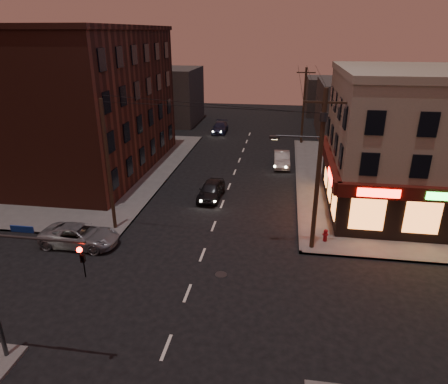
% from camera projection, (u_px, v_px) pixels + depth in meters
% --- Properties ---
extents(ground, '(120.00, 120.00, 0.00)m').
position_uv_depth(ground, '(187.00, 293.00, 21.37)').
color(ground, black).
rests_on(ground, ground).
extents(sidewalk_ne, '(24.00, 28.00, 0.15)m').
position_uv_depth(sidewalk_ne, '(430.00, 185.00, 36.23)').
color(sidewalk_ne, '#514F4C').
rests_on(sidewalk_ne, ground).
extents(sidewalk_nw, '(24.00, 28.00, 0.15)m').
position_uv_depth(sidewalk_nw, '(61.00, 166.00, 41.28)').
color(sidewalk_nw, '#514F4C').
rests_on(sidewalk_nw, ground).
extents(pizza_building, '(15.85, 12.85, 10.50)m').
position_uv_depth(pizza_building, '(438.00, 143.00, 29.44)').
color(pizza_building, tan).
rests_on(pizza_building, sidewalk_ne).
extents(brick_apartment, '(12.00, 20.00, 13.00)m').
position_uv_depth(brick_apartment, '(85.00, 103.00, 38.33)').
color(brick_apartment, '#492117').
rests_on(brick_apartment, sidewalk_nw).
extents(bg_building_ne_a, '(10.00, 12.00, 7.00)m').
position_uv_depth(bg_building_ne_a, '(357.00, 109.00, 52.92)').
color(bg_building_ne_a, '#3F3D3A').
rests_on(bg_building_ne_a, ground).
extents(bg_building_nw, '(9.00, 10.00, 8.00)m').
position_uv_depth(bg_building_nw, '(168.00, 96.00, 60.19)').
color(bg_building_nw, '#3F3D3A').
rests_on(bg_building_nw, ground).
extents(bg_building_ne_b, '(8.00, 8.00, 6.00)m').
position_uv_depth(bg_building_ne_b, '(331.00, 96.00, 66.22)').
color(bg_building_ne_b, '#3F3D3A').
rests_on(bg_building_ne_b, ground).
extents(utility_pole_main, '(4.20, 0.44, 10.00)m').
position_uv_depth(utility_pole_main, '(317.00, 164.00, 23.59)').
color(utility_pole_main, '#382619').
rests_on(utility_pole_main, sidewalk_ne).
extents(utility_pole_far, '(0.26, 0.26, 9.00)m').
position_uv_depth(utility_pole_far, '(304.00, 106.00, 48.00)').
color(utility_pole_far, '#382619').
rests_on(utility_pole_far, sidewalk_ne).
extents(utility_pole_west, '(0.24, 0.24, 9.00)m').
position_uv_depth(utility_pole_west, '(108.00, 167.00, 26.54)').
color(utility_pole_west, '#382619').
rests_on(utility_pole_west, sidewalk_nw).
extents(traffic_signal, '(4.49, 0.32, 6.47)m').
position_uv_depth(traffic_signal, '(10.00, 278.00, 15.46)').
color(traffic_signal, '#333538').
rests_on(traffic_signal, ground).
extents(suv_cross, '(5.12, 2.45, 1.41)m').
position_uv_depth(suv_cross, '(80.00, 236.00, 25.91)').
color(suv_cross, gray).
rests_on(suv_cross, ground).
extents(sedan_near, '(2.01, 4.48, 1.49)m').
position_uv_depth(sedan_near, '(211.00, 190.00, 33.23)').
color(sedan_near, black).
rests_on(sedan_near, ground).
extents(sedan_mid, '(1.79, 4.60, 1.49)m').
position_uv_depth(sedan_mid, '(282.00, 159.00, 41.25)').
color(sedan_mid, gray).
rests_on(sedan_mid, ground).
extents(sedan_far, '(2.07, 4.80, 1.38)m').
position_uv_depth(sedan_far, '(220.00, 128.00, 55.02)').
color(sedan_far, '#1A1C34').
rests_on(sedan_far, ground).
extents(fire_hydrant, '(0.37, 0.37, 0.86)m').
position_uv_depth(fire_hydrant, '(325.00, 235.00, 26.21)').
color(fire_hydrant, maroon).
rests_on(fire_hydrant, sidewalk_ne).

